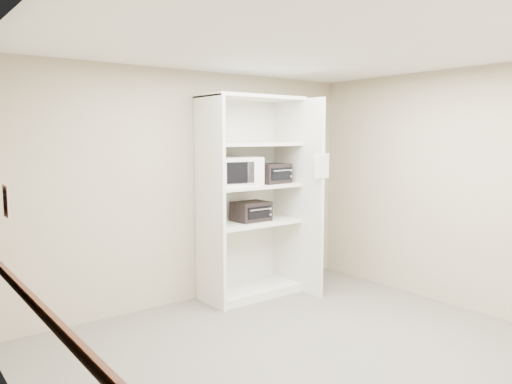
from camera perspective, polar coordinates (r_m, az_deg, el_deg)
floor at (r=4.70m, az=6.21°, el=-18.09°), size 4.50×4.00×0.01m
ceiling at (r=4.34m, az=6.65°, el=16.37°), size 4.50×4.00×0.01m
wall_back at (r=5.91m, az=-7.13°, el=0.57°), size 4.50×0.02×2.70m
wall_left at (r=3.22m, az=-23.98°, el=-4.81°), size 0.02×4.00×2.70m
wall_right at (r=6.09m, az=21.88°, el=0.33°), size 0.02×4.00×2.70m
shelving_unit at (r=6.06m, az=-0.23°, el=-1.32°), size 1.24×0.92×2.42m
microwave at (r=5.81m, az=-2.48°, el=2.37°), size 0.61×0.49×0.34m
toaster_oven_upper at (r=6.13m, az=1.81°, el=2.14°), size 0.46×0.37×0.24m
toaster_oven_lower at (r=6.06m, az=-0.57°, el=-2.22°), size 0.43×0.33×0.23m
paper_sign at (r=5.89m, az=7.54°, el=2.97°), size 0.22×0.01×0.28m
chair_rail at (r=3.34m, az=-23.24°, el=-12.39°), size 0.04×3.98×0.08m
wall_poster at (r=4.00m, az=-26.68°, el=-0.93°), size 0.01×0.17×0.24m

